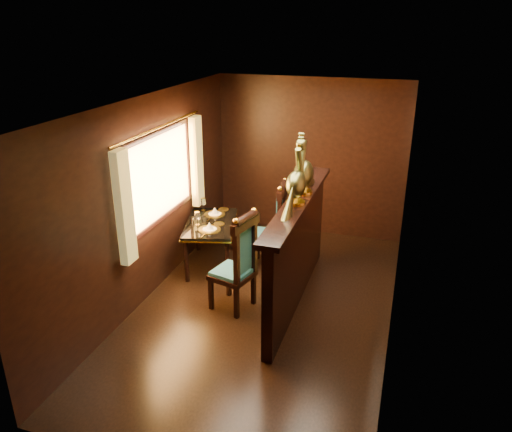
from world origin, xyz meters
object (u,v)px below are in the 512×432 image
object	(u,v)px
dining_table	(210,226)
chair_left	(240,260)
chair_right	(276,223)
peacock_left	(296,173)
peacock_right	(304,162)

from	to	relation	value
dining_table	chair_left	size ratio (longest dim) A/B	0.99
chair_right	peacock_left	size ratio (longest dim) A/B	1.73
chair_left	peacock_left	size ratio (longest dim) A/B	1.73
chair_left	peacock_left	world-z (taller)	peacock_left
dining_table	chair_right	xyz separation A→B (m)	(0.90, 0.23, 0.07)
chair_left	peacock_left	distance (m)	1.24
peacock_right	dining_table	bearing A→B (deg)	164.87
chair_left	peacock_right	size ratio (longest dim) A/B	1.64
peacock_left	chair_left	bearing A→B (deg)	-158.57
peacock_right	chair_right	bearing A→B (deg)	128.76
dining_table	peacock_right	distance (m)	1.84
chair_left	chair_right	size ratio (longest dim) A/B	1.00
peacock_left	dining_table	bearing A→B (deg)	151.53
dining_table	chair_right	size ratio (longest dim) A/B	0.99
peacock_left	peacock_right	bearing A→B (deg)	90.00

